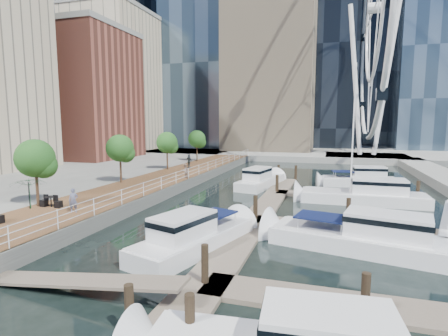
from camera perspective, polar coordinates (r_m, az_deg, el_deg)
ground at (r=17.94m, az=-10.17°, el=-14.60°), size 520.00×520.00×0.00m
boardwalk at (r=34.68m, az=-12.17°, el=-3.06°), size 6.00×60.00×1.00m
seawall at (r=33.34m, az=-7.65°, el=-3.37°), size 0.25×60.00×1.00m
land_far at (r=117.18m, az=13.19°, el=4.15°), size 200.00×114.00×1.00m
pier at (r=67.34m, az=22.24°, el=1.55°), size 14.00×12.00×1.00m
railing at (r=33.21m, az=-7.84°, el=-1.63°), size 0.10×60.00×1.05m
floating_docks at (r=25.50m, az=17.15°, el=-7.00°), size 16.00×34.00×2.60m
midrise_condos at (r=58.97m, az=-28.44°, el=13.06°), size 19.00×67.00×28.00m
ferris_wheel at (r=69.76m, az=23.34°, el=22.80°), size 5.80×45.60×47.80m
street_trees at (r=34.61m, az=-16.63°, el=3.10°), size 2.60×42.60×4.60m
yacht_foreground at (r=20.26m, az=21.61°, el=-12.40°), size 10.79×4.92×2.15m
pedestrian_near at (r=24.28m, az=-23.38°, el=-4.89°), size 0.67×0.61×1.55m
pedestrian_mid at (r=36.41m, az=-6.39°, el=-0.46°), size 0.75×0.86×1.50m
pedestrian_far at (r=44.61m, az=-5.70°, el=1.14°), size 1.10×0.86×1.74m
moored_yachts at (r=28.98m, az=20.11°, el=-6.41°), size 20.68×34.29×11.50m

